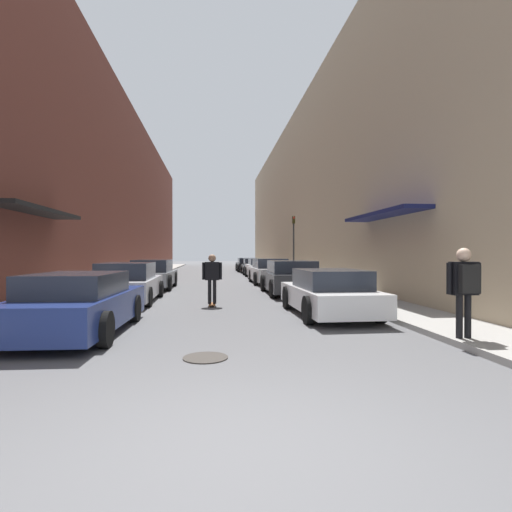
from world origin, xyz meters
name	(u,v)px	position (x,y,z in m)	size (l,w,h in m)	color
ground	(216,280)	(0.00, 21.36, 0.00)	(117.49, 117.49, 0.00)	#515154
curb_strip_left	(148,275)	(-4.91, 26.70, 0.06)	(1.80, 53.41, 0.12)	gray
curb_strip_right	(280,274)	(4.91, 26.70, 0.06)	(1.80, 53.41, 0.12)	gray
building_row_left	(107,193)	(-7.81, 26.70, 6.02)	(4.90, 53.41, 12.05)	brown
building_row_right	(317,196)	(7.81, 26.70, 6.06)	(4.90, 53.41, 12.11)	tan
parked_car_left_0	(79,304)	(-2.84, 5.11, 0.60)	(1.85, 4.31, 1.24)	navy
parked_car_left_1	(128,283)	(-2.99, 10.41, 0.63)	(1.93, 4.39, 1.32)	#B7B7BC
parked_car_left_2	(153,275)	(-2.91, 15.46, 0.64)	(1.90, 4.09, 1.33)	gray
parked_car_right_0	(329,293)	(2.85, 6.92, 0.59)	(1.89, 4.22, 1.21)	silver
parked_car_right_1	(291,278)	(2.91, 12.40, 0.65)	(2.03, 4.41, 1.34)	#232326
parked_car_right_2	(269,271)	(2.84, 18.01, 0.65)	(1.94, 4.32, 1.34)	silver
parked_car_right_3	(262,268)	(3.04, 23.04, 0.63)	(2.00, 3.98, 1.28)	silver
parked_car_right_4	(255,267)	(3.05, 27.70, 0.59)	(2.01, 4.07, 1.23)	#232326
parked_car_right_5	(247,265)	(2.89, 32.45, 0.60)	(1.96, 4.23, 1.21)	black
skateboarder	(212,274)	(-0.19, 9.11, 0.98)	(0.61, 0.78, 1.60)	brown
manhole_cover	(205,358)	(-0.28, 2.98, 0.01)	(0.70, 0.70, 0.02)	#332D28
traffic_light	(294,240)	(4.58, 20.01, 2.41)	(0.16, 0.22, 3.72)	#2D2D2D
pedestrian	(465,282)	(4.27, 3.37, 1.12)	(0.64, 0.35, 1.60)	black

